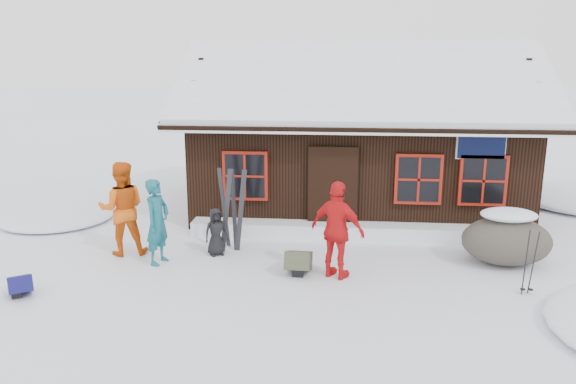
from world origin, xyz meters
name	(u,v)px	position (x,y,z in m)	size (l,w,h in m)	color
ground	(282,273)	(0.00, 0.00, 0.00)	(120.00, 120.00, 0.00)	white
mountain_hut	(357,149)	(1.50, 4.98, 1.58)	(8.90, 6.09, 4.42)	black
snow_drift	(358,230)	(1.50, 2.25, 0.17)	(7.60, 0.60, 0.35)	white
snow_mounds	(365,244)	(1.65, 1.86, 0.00)	(20.60, 13.20, 0.48)	white
skier_teal	(157,222)	(-2.50, 0.32, 0.86)	(0.63, 0.41, 1.71)	#155766
skier_orange_left	(122,209)	(-3.38, 0.77, 0.98)	(0.95, 0.74, 1.96)	#DD590F
skier_orange_right	(338,230)	(1.03, -0.10, 0.92)	(1.08, 0.45, 1.84)	red
skier_crouched	(216,232)	(-1.46, 0.88, 0.50)	(0.49, 0.32, 1.00)	black
boulder	(507,239)	(4.36, 0.91, 0.51)	(1.73, 1.30, 1.01)	#524C42
ski_pair_mid	(229,210)	(-1.28, 1.38, 0.84)	(0.48, 0.31, 1.78)	black
ski_pair_right	(234,212)	(-1.14, 1.14, 0.86)	(0.60, 0.16, 1.82)	black
ski_poles	(529,264)	(4.34, -0.53, 0.56)	(0.21, 0.11, 1.20)	black
backpack_blue	(21,288)	(-4.40, -1.42, 0.14)	(0.38, 0.51, 0.28)	#141352
backpack_olive	(299,265)	(0.31, 0.03, 0.17)	(0.47, 0.63, 0.34)	#424431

